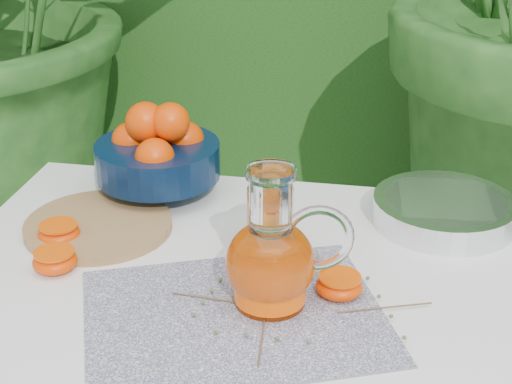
% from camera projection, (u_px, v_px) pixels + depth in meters
% --- Properties ---
extents(white_table, '(1.00, 0.70, 0.75)m').
position_uv_depth(white_table, '(254.00, 315.00, 1.27)').
color(white_table, white).
rests_on(white_table, ground).
extents(placemat, '(0.52, 0.46, 0.00)m').
position_uv_depth(placemat, '(234.00, 316.00, 1.12)').
color(placemat, '#0B0D40').
rests_on(placemat, white_table).
extents(cutting_board, '(0.30, 0.30, 0.02)m').
position_uv_depth(cutting_board, '(98.00, 225.00, 1.36)').
color(cutting_board, '#9D7C47').
rests_on(cutting_board, white_table).
extents(fruit_bowl, '(0.28, 0.28, 0.18)m').
position_uv_depth(fruit_bowl, '(158.00, 152.00, 1.46)').
color(fruit_bowl, black).
rests_on(fruit_bowl, white_table).
extents(juice_pitcher, '(0.19, 0.15, 0.21)m').
position_uv_depth(juice_pitcher, '(272.00, 258.00, 1.12)').
color(juice_pitcher, white).
rests_on(juice_pitcher, white_table).
extents(juice_tumbler, '(0.08, 0.08, 0.11)m').
position_uv_depth(juice_tumbler, '(270.00, 221.00, 1.27)').
color(juice_tumbler, white).
rests_on(juice_tumbler, white_table).
extents(saute_pan, '(0.46, 0.32, 0.05)m').
position_uv_depth(saute_pan, '(446.00, 210.00, 1.37)').
color(saute_pan, silver).
rests_on(saute_pan, white_table).
extents(orange_halves, '(0.56, 0.17, 0.03)m').
position_uv_depth(orange_halves, '(146.00, 259.00, 1.24)').
color(orange_halves, '#FF4302').
rests_on(orange_halves, white_table).
extents(thyme_sprigs, '(0.38, 0.24, 0.01)m').
position_uv_depth(thyme_sprigs, '(289.00, 313.00, 1.12)').
color(thyme_sprigs, brown).
rests_on(thyme_sprigs, white_table).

